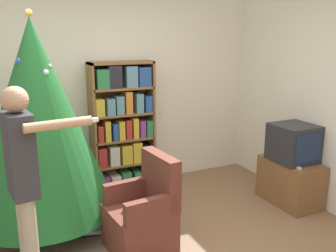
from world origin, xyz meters
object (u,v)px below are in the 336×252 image
(bookshelf, at_px, (123,126))
(standing_person, at_px, (24,176))
(television, at_px, (293,143))
(armchair, at_px, (143,217))
(christmas_tree, at_px, (38,119))

(bookshelf, xyz_separation_m, standing_person, (-1.32, -1.65, 0.13))
(bookshelf, distance_m, television, 2.11)
(armchair, bearing_deg, standing_person, -84.40)
(bookshelf, height_order, standing_person, bookshelf)
(bookshelf, relative_size, armchair, 1.83)
(bookshelf, height_order, christmas_tree, christmas_tree)
(television, bearing_deg, armchair, -174.45)
(christmas_tree, bearing_deg, television, -12.02)
(bookshelf, distance_m, standing_person, 2.12)
(christmas_tree, bearing_deg, armchair, -44.45)
(armchair, distance_m, standing_person, 1.23)
(television, relative_size, armchair, 0.52)
(christmas_tree, height_order, armchair, christmas_tree)
(standing_person, bearing_deg, armchair, 93.67)
(television, distance_m, christmas_tree, 2.88)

